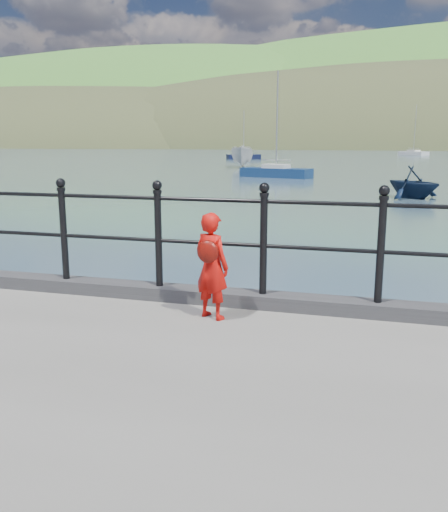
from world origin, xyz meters
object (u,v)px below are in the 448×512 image
(sailboat_deep, at_px, (413,153))
(launch_navy, at_px, (413,182))
(sailboat_left, at_px, (244,157))
(launch_white, at_px, (243,157))
(child, at_px, (212,265))
(railing, at_px, (209,230))
(sailboat_port, at_px, (276,173))

(sailboat_deep, bearing_deg, launch_navy, -41.76)
(sailboat_left, bearing_deg, launch_white, -106.03)
(child, relative_size, launch_white, 0.18)
(railing, distance_m, sailboat_port, 35.91)
(launch_white, xyz_separation_m, launch_navy, (15.00, -26.65, -0.35))
(child, xyz_separation_m, launch_white, (-11.72, 49.49, -0.42))
(child, xyz_separation_m, sailboat_left, (-17.60, 74.26, -1.21))
(railing, xyz_separation_m, child, (0.18, -0.51, -0.27))
(railing, relative_size, child, 16.73)
(railing, xyz_separation_m, launch_navy, (3.45, 22.33, -1.04))
(child, distance_m, sailboat_port, 36.43)
(child, bearing_deg, sailboat_left, -53.10)
(child, distance_m, sailboat_left, 76.32)
(launch_white, xyz_separation_m, sailboat_port, (5.91, -13.54, -0.79))
(railing, relative_size, launch_navy, 6.09)
(launch_navy, relative_size, sailboat_deep, 0.32)
(launch_navy, height_order, sailboat_deep, sailboat_deep)
(launch_navy, distance_m, sailboat_left, 55.50)
(launch_navy, bearing_deg, railing, -144.85)
(railing, relative_size, launch_white, 3.09)
(railing, relative_size, sailboat_left, 2.51)
(child, relative_size, sailboat_left, 0.15)
(railing, distance_m, sailboat_left, 75.79)
(child, bearing_deg, launch_navy, -74.59)
(launch_navy, relative_size, sailboat_port, 0.37)
(launch_navy, xyz_separation_m, sailboat_left, (-20.88, 51.42, -0.44))
(launch_navy, height_order, sailboat_left, sailboat_left)
(child, height_order, sailboat_port, sailboat_port)
(sailboat_left, bearing_deg, sailboat_deep, 19.57)
(railing, bearing_deg, launch_white, 103.26)
(sailboat_port, bearing_deg, sailboat_left, 123.51)
(launch_navy, distance_m, sailboat_port, 15.95)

